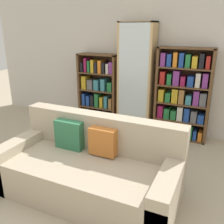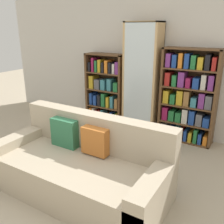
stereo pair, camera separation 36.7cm
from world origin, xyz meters
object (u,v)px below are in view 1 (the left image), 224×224
object	(u,v)px
bookshelf_right	(182,96)
wine_bottle	(161,135)
couch	(89,170)
display_cabinet	(137,79)
bookshelf_left	(99,91)

from	to	relation	value
bookshelf_right	wine_bottle	xyz separation A→B (m)	(-0.23, -0.38, -0.62)
couch	wine_bottle	xyz separation A→B (m)	(0.43, 1.67, -0.16)
couch	wine_bottle	bearing A→B (deg)	75.48
bookshelf_right	couch	bearing A→B (deg)	-107.94
wine_bottle	couch	bearing A→B (deg)	-104.52
couch	display_cabinet	world-z (taller)	display_cabinet
couch	bookshelf_left	distance (m)	2.29
bookshelf_left	display_cabinet	bearing A→B (deg)	-1.22
display_cabinet	wine_bottle	bearing A→B (deg)	-31.55
couch	bookshelf_left	world-z (taller)	bookshelf_left
couch	bookshelf_left	bearing A→B (deg)	114.69
couch	display_cabinet	bearing A→B (deg)	94.60
display_cabinet	couch	bearing A→B (deg)	-85.40
couch	bookshelf_right	world-z (taller)	bookshelf_right
couch	wine_bottle	world-z (taller)	couch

